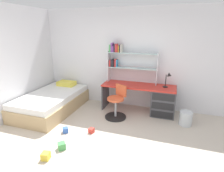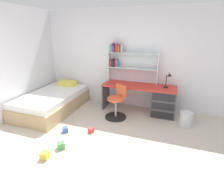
{
  "view_description": "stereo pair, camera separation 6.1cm",
  "coord_description": "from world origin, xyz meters",
  "px_view_note": "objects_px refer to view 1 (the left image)",
  "views": [
    {
      "loc": [
        1.11,
        -2.23,
        2.07
      ],
      "look_at": [
        -0.14,
        1.5,
        0.84
      ],
      "focal_mm": 29.18,
      "sensor_mm": 36.0,
      "label": 1
    },
    {
      "loc": [
        1.17,
        -2.21,
        2.07
      ],
      "look_at": [
        -0.14,
        1.5,
        0.84
      ],
      "focal_mm": 29.18,
      "sensor_mm": 36.0,
      "label": 2
    }
  ],
  "objects_px": {
    "desk_lamp": "(169,78)",
    "toy_block_yellow_0": "(46,156)",
    "desk": "(157,99)",
    "waste_bin": "(186,118)",
    "bookshelf_hutch": "(124,59)",
    "toy_block_blue_3": "(65,130)",
    "bed_platform": "(52,102)",
    "toy_block_red_1": "(91,131)",
    "toy_block_green_2": "(62,146)",
    "swivel_chair": "(116,105)"
  },
  "relations": [
    {
      "from": "waste_bin",
      "to": "bed_platform",
      "type": "bearing_deg",
      "value": -175.01
    },
    {
      "from": "waste_bin",
      "to": "bookshelf_hutch",
      "type": "bearing_deg",
      "value": 160.01
    },
    {
      "from": "waste_bin",
      "to": "toy_block_green_2",
      "type": "distance_m",
      "value": 2.71
    },
    {
      "from": "bookshelf_hutch",
      "to": "toy_block_red_1",
      "type": "height_order",
      "value": "bookshelf_hutch"
    },
    {
      "from": "waste_bin",
      "to": "toy_block_blue_3",
      "type": "distance_m",
      "value": 2.65
    },
    {
      "from": "bed_platform",
      "to": "waste_bin",
      "type": "bearing_deg",
      "value": 4.99
    },
    {
      "from": "bookshelf_hutch",
      "to": "waste_bin",
      "type": "height_order",
      "value": "bookshelf_hutch"
    },
    {
      "from": "swivel_chair",
      "to": "waste_bin",
      "type": "xyz_separation_m",
      "value": [
        1.59,
        0.13,
        -0.16
      ]
    },
    {
      "from": "toy_block_yellow_0",
      "to": "desk_lamp",
      "type": "bearing_deg",
      "value": 52.76
    },
    {
      "from": "desk_lamp",
      "to": "toy_block_blue_3",
      "type": "xyz_separation_m",
      "value": [
        -1.94,
        -1.54,
        -0.91
      ]
    },
    {
      "from": "toy_block_yellow_0",
      "to": "toy_block_red_1",
      "type": "xyz_separation_m",
      "value": [
        0.38,
        0.98,
        -0.01
      ]
    },
    {
      "from": "toy_block_yellow_0",
      "to": "toy_block_red_1",
      "type": "distance_m",
      "value": 1.05
    },
    {
      "from": "toy_block_red_1",
      "to": "bookshelf_hutch",
      "type": "bearing_deg",
      "value": 79.91
    },
    {
      "from": "bed_platform",
      "to": "toy_block_green_2",
      "type": "height_order",
      "value": "bed_platform"
    },
    {
      "from": "bookshelf_hutch",
      "to": "toy_block_green_2",
      "type": "distance_m",
      "value": 2.61
    },
    {
      "from": "toy_block_green_2",
      "to": "desk",
      "type": "bearing_deg",
      "value": 54.34
    },
    {
      "from": "desk",
      "to": "waste_bin",
      "type": "xyz_separation_m",
      "value": [
        0.69,
        -0.4,
        -0.23
      ]
    },
    {
      "from": "bed_platform",
      "to": "toy_block_red_1",
      "type": "distance_m",
      "value": 1.61
    },
    {
      "from": "desk",
      "to": "toy_block_blue_3",
      "type": "relative_size",
      "value": 16.97
    },
    {
      "from": "desk",
      "to": "desk_lamp",
      "type": "xyz_separation_m",
      "value": [
        0.24,
        0.01,
        0.57
      ]
    },
    {
      "from": "toy_block_green_2",
      "to": "toy_block_blue_3",
      "type": "relative_size",
      "value": 1.15
    },
    {
      "from": "desk",
      "to": "toy_block_green_2",
      "type": "relative_size",
      "value": 14.79
    },
    {
      "from": "bed_platform",
      "to": "swivel_chair",
      "type": "bearing_deg",
      "value": 5.36
    },
    {
      "from": "waste_bin",
      "to": "toy_block_blue_3",
      "type": "height_order",
      "value": "waste_bin"
    },
    {
      "from": "desk_lamp",
      "to": "bed_platform",
      "type": "height_order",
      "value": "desk_lamp"
    },
    {
      "from": "waste_bin",
      "to": "swivel_chair",
      "type": "bearing_deg",
      "value": -175.41
    },
    {
      "from": "desk",
      "to": "toy_block_green_2",
      "type": "distance_m",
      "value": 2.53
    },
    {
      "from": "bookshelf_hutch",
      "to": "toy_block_blue_3",
      "type": "bearing_deg",
      "value": -114.91
    },
    {
      "from": "desk_lamp",
      "to": "toy_block_yellow_0",
      "type": "xyz_separation_m",
      "value": [
        -1.8,
        -2.36,
        -0.9
      ]
    },
    {
      "from": "desk",
      "to": "desk_lamp",
      "type": "bearing_deg",
      "value": 1.74
    },
    {
      "from": "swivel_chair",
      "to": "toy_block_red_1",
      "type": "height_order",
      "value": "swivel_chair"
    },
    {
      "from": "desk_lamp",
      "to": "toy_block_green_2",
      "type": "xyz_separation_m",
      "value": [
        -1.7,
        -2.05,
        -0.9
      ]
    },
    {
      "from": "bookshelf_hutch",
      "to": "toy_block_yellow_0",
      "type": "relative_size",
      "value": 10.27
    },
    {
      "from": "bed_platform",
      "to": "toy_block_blue_3",
      "type": "height_order",
      "value": "bed_platform"
    },
    {
      "from": "desk",
      "to": "swivel_chair",
      "type": "distance_m",
      "value": 1.04
    },
    {
      "from": "desk",
      "to": "bed_platform",
      "type": "relative_size",
      "value": 0.92
    },
    {
      "from": "bed_platform",
      "to": "bookshelf_hutch",
      "type": "bearing_deg",
      "value": 26.83
    },
    {
      "from": "desk_lamp",
      "to": "toy_block_yellow_0",
      "type": "distance_m",
      "value": 3.1
    },
    {
      "from": "toy_block_green_2",
      "to": "toy_block_blue_3",
      "type": "distance_m",
      "value": 0.56
    },
    {
      "from": "bed_platform",
      "to": "toy_block_green_2",
      "type": "xyz_separation_m",
      "value": [
        1.16,
        -1.35,
        -0.18
      ]
    },
    {
      "from": "desk_lamp",
      "to": "waste_bin",
      "type": "relative_size",
      "value": 1.21
    },
    {
      "from": "desk",
      "to": "toy_block_red_1",
      "type": "xyz_separation_m",
      "value": [
        -1.18,
        -1.37,
        -0.34
      ]
    },
    {
      "from": "desk",
      "to": "bed_platform",
      "type": "bearing_deg",
      "value": -165.35
    },
    {
      "from": "bookshelf_hutch",
      "to": "toy_block_green_2",
      "type": "xyz_separation_m",
      "value": [
        -0.56,
        -2.22,
        -1.26
      ]
    },
    {
      "from": "swivel_chair",
      "to": "waste_bin",
      "type": "height_order",
      "value": "swivel_chair"
    },
    {
      "from": "bookshelf_hutch",
      "to": "desk",
      "type": "bearing_deg",
      "value": -11.43
    },
    {
      "from": "desk",
      "to": "waste_bin",
      "type": "bearing_deg",
      "value": -29.95
    },
    {
      "from": "desk",
      "to": "bookshelf_hutch",
      "type": "distance_m",
      "value": 1.31
    },
    {
      "from": "bookshelf_hutch",
      "to": "swivel_chair",
      "type": "xyz_separation_m",
      "value": [
        0.01,
        -0.71,
        -1.0
      ]
    },
    {
      "from": "swivel_chair",
      "to": "toy_block_red_1",
      "type": "xyz_separation_m",
      "value": [
        -0.28,
        -0.85,
        -0.27
      ]
    }
  ]
}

